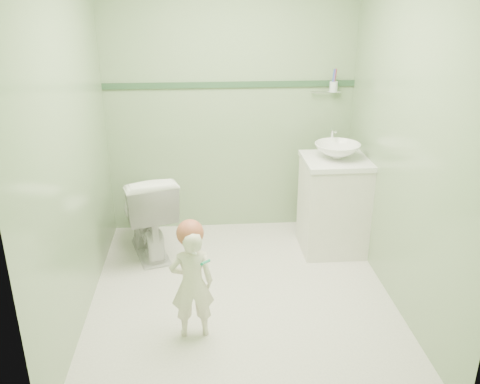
{
  "coord_description": "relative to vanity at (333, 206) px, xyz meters",
  "views": [
    {
      "loc": [
        -0.26,
        -3.2,
        2.14
      ],
      "look_at": [
        0.0,
        0.15,
        0.78
      ],
      "focal_mm": 38.09,
      "sensor_mm": 36.0,
      "label": 1
    }
  ],
  "objects": [
    {
      "name": "ground",
      "position": [
        -0.84,
        -0.7,
        -0.4
      ],
      "size": [
        2.5,
        2.5,
        0.0
      ],
      "primitive_type": "plane",
      "color": "beige",
      "rests_on": "ground"
    },
    {
      "name": "room_shell",
      "position": [
        -0.84,
        -0.7,
        0.8
      ],
      "size": [
        2.5,
        2.54,
        2.4
      ],
      "color": "#8DAD7B",
      "rests_on": "ground"
    },
    {
      "name": "trim_stripe",
      "position": [
        -0.84,
        0.54,
        0.95
      ],
      "size": [
        2.2,
        0.02,
        0.05
      ],
      "primitive_type": "cube",
      "color": "#2E5134",
      "rests_on": "room_shell"
    },
    {
      "name": "vanity",
      "position": [
        0.0,
        0.0,
        0.0
      ],
      "size": [
        0.52,
        0.5,
        0.8
      ],
      "primitive_type": "cube",
      "color": "silver",
      "rests_on": "ground"
    },
    {
      "name": "counter",
      "position": [
        0.0,
        0.0,
        0.41
      ],
      "size": [
        0.54,
        0.52,
        0.04
      ],
      "primitive_type": "cube",
      "color": "white",
      "rests_on": "vanity"
    },
    {
      "name": "basin",
      "position": [
        0.0,
        0.0,
        0.49
      ],
      "size": [
        0.37,
        0.37,
        0.13
      ],
      "primitive_type": "imported",
      "color": "white",
      "rests_on": "counter"
    },
    {
      "name": "faucet",
      "position": [
        0.0,
        0.19,
        0.57
      ],
      "size": [
        0.03,
        0.13,
        0.18
      ],
      "color": "silver",
      "rests_on": "counter"
    },
    {
      "name": "cup_holder",
      "position": [
        0.05,
        0.48,
        0.93
      ],
      "size": [
        0.26,
        0.07,
        0.21
      ],
      "color": "silver",
      "rests_on": "room_shell"
    },
    {
      "name": "toilet",
      "position": [
        -1.58,
        0.05,
        -0.03
      ],
      "size": [
        0.61,
        0.82,
        0.74
      ],
      "primitive_type": "imported",
      "rotation": [
        0.0,
        0.0,
        3.44
      ],
      "color": "white",
      "rests_on": "ground"
    },
    {
      "name": "toddler",
      "position": [
        -1.19,
        -1.11,
        -0.02
      ],
      "size": [
        0.29,
        0.2,
        0.77
      ],
      "primitive_type": "imported",
      "rotation": [
        0.0,
        0.0,
        3.21
      ],
      "color": "white",
      "rests_on": "ground"
    },
    {
      "name": "hair_cap",
      "position": [
        -1.19,
        -1.08,
        0.33
      ],
      "size": [
        0.17,
        0.17,
        0.17
      ],
      "primitive_type": "sphere",
      "color": "#A4543B",
      "rests_on": "toddler"
    },
    {
      "name": "teal_toothbrush",
      "position": [
        -1.11,
        -1.23,
        0.21
      ],
      "size": [
        0.11,
        0.14,
        0.08
      ],
      "color": "#1A946F",
      "rests_on": "toddler"
    }
  ]
}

